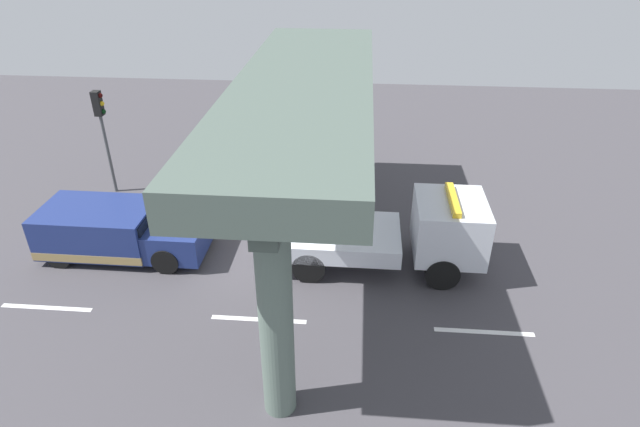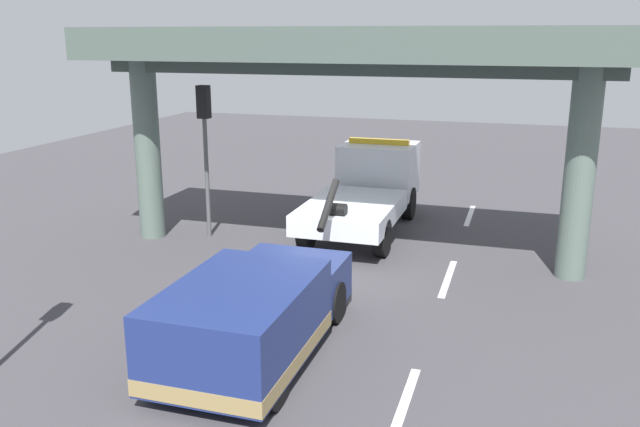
{
  "view_description": "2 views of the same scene",
  "coord_description": "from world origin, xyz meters",
  "px_view_note": "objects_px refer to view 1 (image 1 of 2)",
  "views": [
    {
      "loc": [
        2.55,
        -13.65,
        9.6
      ],
      "look_at": [
        1.36,
        0.85,
        1.23
      ],
      "focal_mm": 29.54,
      "sensor_mm": 36.0,
      "label": 1
    },
    {
      "loc": [
        -15.25,
        -4.4,
        5.65
      ],
      "look_at": [
        0.95,
        0.6,
        1.09
      ],
      "focal_mm": 37.5,
      "sensor_mm": 36.0,
      "label": 2
    }
  ],
  "objects_px": {
    "towed_van_green": "(118,231)",
    "traffic_light_near": "(102,120)",
    "tow_truck_white": "(401,232)",
    "traffic_light_far": "(332,122)",
    "traffic_cone_orange": "(236,219)"
  },
  "relations": [
    {
      "from": "towed_van_green",
      "to": "traffic_cone_orange",
      "type": "xyz_separation_m",
      "value": [
        3.39,
        1.81,
        -0.47
      ]
    },
    {
      "from": "towed_van_green",
      "to": "traffic_light_far",
      "type": "height_order",
      "value": "traffic_light_far"
    },
    {
      "from": "tow_truck_white",
      "to": "traffic_cone_orange",
      "type": "bearing_deg",
      "value": 161.87
    },
    {
      "from": "traffic_light_near",
      "to": "traffic_cone_orange",
      "type": "bearing_deg",
      "value": -23.5
    },
    {
      "from": "towed_van_green",
      "to": "traffic_light_far",
      "type": "bearing_deg",
      "value": 32.17
    },
    {
      "from": "towed_van_green",
      "to": "traffic_cone_orange",
      "type": "relative_size",
      "value": 8.09
    },
    {
      "from": "towed_van_green",
      "to": "traffic_light_near",
      "type": "relative_size",
      "value": 1.3
    },
    {
      "from": "tow_truck_white",
      "to": "traffic_light_near",
      "type": "bearing_deg",
      "value": 159.19
    },
    {
      "from": "traffic_light_near",
      "to": "traffic_cone_orange",
      "type": "height_order",
      "value": "traffic_light_near"
    },
    {
      "from": "traffic_light_near",
      "to": "traffic_light_far",
      "type": "relative_size",
      "value": 0.94
    },
    {
      "from": "tow_truck_white",
      "to": "towed_van_green",
      "type": "height_order",
      "value": "tow_truck_white"
    },
    {
      "from": "towed_van_green",
      "to": "traffic_light_near",
      "type": "xyz_separation_m",
      "value": [
        -1.94,
        4.13,
        2.16
      ]
    },
    {
      "from": "tow_truck_white",
      "to": "traffic_light_far",
      "type": "bearing_deg",
      "value": 119.81
    },
    {
      "from": "traffic_light_near",
      "to": "traffic_light_far",
      "type": "bearing_deg",
      "value": 0.0
    },
    {
      "from": "traffic_light_far",
      "to": "traffic_cone_orange",
      "type": "relative_size",
      "value": 6.68
    }
  ]
}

